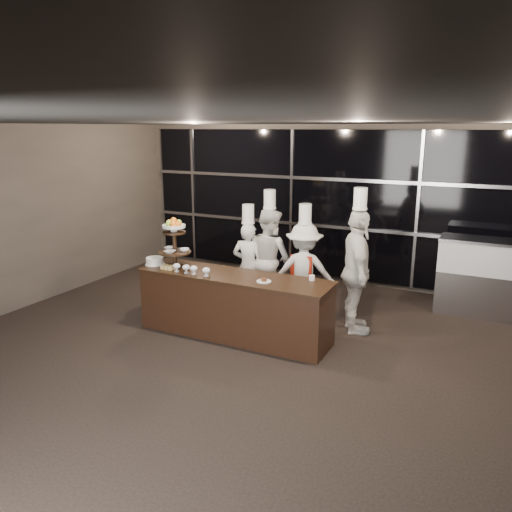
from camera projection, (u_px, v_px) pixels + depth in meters
The scene contains 14 objects.
room at pixel (214, 274), 5.04m from camera, with size 10.00×10.00×10.00m.
window_wall at pixel (351, 207), 9.31m from camera, with size 8.60×0.10×2.80m.
buffet_counter at pixel (234, 305), 7.15m from camera, with size 2.84×0.74×0.92m.
display_stand at pixel (174, 239), 7.36m from camera, with size 0.48×0.48×0.74m.
compotes at pixel (191, 268), 7.07m from camera, with size 0.61×0.11×0.12m.
layer_cake at pixel (155, 261), 7.56m from camera, with size 0.30×0.30×0.11m.
pastry_squares at pixel (168, 267), 7.32m from camera, with size 0.20×0.13×0.05m.
small_plate at pixel (264, 281), 6.72m from camera, with size 0.20×0.20×0.05m.
chef_cup at pixel (312, 278), 6.77m from camera, with size 0.08×0.08×0.07m, color white.
display_case at pixel (482, 273), 7.94m from camera, with size 1.35×0.59×1.24m.
chef_a at pixel (248, 265), 8.14m from camera, with size 0.57×0.41×1.76m.
chef_b at pixel (269, 258), 8.19m from camera, with size 1.00×0.91×1.98m.
chef_c at pixel (304, 271), 7.75m from camera, with size 1.11×0.84×1.83m.
chef_d at pixel (357, 271), 7.19m from camera, with size 0.86×1.16×2.13m.
Camera 1 is at (2.54, -4.13, 2.94)m, focal length 35.00 mm.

